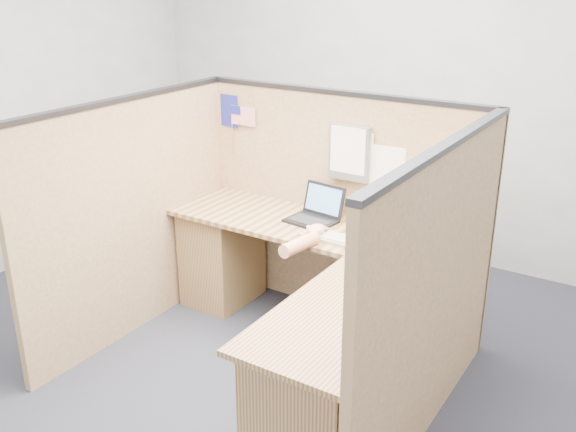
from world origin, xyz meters
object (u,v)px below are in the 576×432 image
Objects in this scene: laptop at (316,212)px; mouse at (317,233)px; l_desk at (307,306)px; keyboard at (336,239)px.

mouse is (0.16, -0.25, -0.03)m from laptop.
l_desk is 0.66m from laptop.
keyboard is (0.05, 0.24, 0.35)m from l_desk.
keyboard is 3.67× the size of mouse.
laptop is 0.37m from keyboard.
mouse is (-0.13, -0.01, 0.01)m from keyboard.
mouse reaches higher than l_desk.
keyboard is at bearing 77.79° from l_desk.
laptop reaches higher than keyboard.
l_desk is at bearing -72.48° from mouse.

